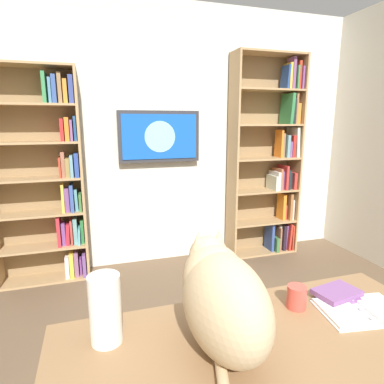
{
  "coord_description": "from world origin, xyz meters",
  "views": [
    {
      "loc": [
        0.68,
        1.19,
        1.51
      ],
      "look_at": [
        -0.04,
        -1.13,
        0.99
      ],
      "focal_mm": 30.4,
      "sensor_mm": 36.0,
      "label": 1
    }
  ],
  "objects": [
    {
      "name": "wall_back",
      "position": [
        0.0,
        -2.23,
        1.35
      ],
      "size": [
        4.52,
        0.06,
        2.7
      ],
      "primitive_type": "cube",
      "color": "silver",
      "rests_on": "ground"
    },
    {
      "name": "coffee_mug",
      "position": [
        -0.1,
        0.15,
        0.8
      ],
      "size": [
        0.08,
        0.08,
        0.1
      ],
      "primitive_type": "cylinder",
      "color": "#D84C3F",
      "rests_on": "desk"
    },
    {
      "name": "paper_towel_roll",
      "position": [
        0.67,
        0.14,
        0.88
      ],
      "size": [
        0.11,
        0.11,
        0.25
      ],
      "primitive_type": "cylinder",
      "color": "white",
      "rests_on": "desk"
    },
    {
      "name": "bookshelf_left",
      "position": [
        -1.28,
        -2.06,
        1.07
      ],
      "size": [
        0.81,
        0.28,
        2.23
      ],
      "color": "tan",
      "rests_on": "ground"
    },
    {
      "name": "desk",
      "position": [
        0.14,
        0.31,
        0.64
      ],
      "size": [
        1.5,
        0.61,
        0.76
      ],
      "color": "olive",
      "rests_on": "ground"
    },
    {
      "name": "wall_mounted_tv",
      "position": [
        -0.0,
        -2.15,
        1.37
      ],
      "size": [
        0.84,
        0.07,
        0.52
      ],
      "color": "#333338"
    },
    {
      "name": "open_binder",
      "position": [
        -0.33,
        0.26,
        0.76
      ],
      "size": [
        0.36,
        0.27,
        0.02
      ],
      "color": "white",
      "rests_on": "desk"
    },
    {
      "name": "cat",
      "position": [
        0.29,
        0.26,
        0.94
      ],
      "size": [
        0.27,
        0.59,
        0.37
      ],
      "color": "#D1B284",
      "rests_on": "desk"
    },
    {
      "name": "bookshelf_right",
      "position": [
        1.08,
        -2.06,
        0.98
      ],
      "size": [
        0.82,
        0.28,
        2.01
      ],
      "color": "tan",
      "rests_on": "ground"
    },
    {
      "name": "desk_book_stack",
      "position": [
        -0.31,
        0.15,
        0.78
      ],
      "size": [
        0.21,
        0.16,
        0.04
      ],
      "color": "#7A4C84",
      "rests_on": "desk"
    }
  ]
}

